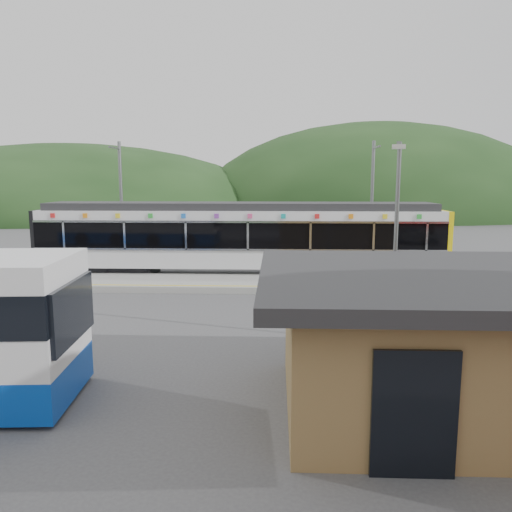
{
  "coord_description": "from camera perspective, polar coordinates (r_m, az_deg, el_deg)",
  "views": [
    {
      "loc": [
        1.73,
        -19.28,
        4.88
      ],
      "look_at": [
        0.91,
        1.0,
        1.79
      ],
      "focal_mm": 35.0,
      "sensor_mm": 36.0,
      "label": 1
    }
  ],
  "objects": [
    {
      "name": "lamp_post",
      "position": [
        14.99,
        15.85,
        3.25
      ],
      "size": [
        0.38,
        1.08,
        5.95
      ],
      "rotation": [
        0.0,
        0.0,
        -0.26
      ],
      "color": "slate",
      "rests_on": "ground"
    },
    {
      "name": "train",
      "position": [
        25.5,
        -1.83,
        2.32
      ],
      "size": [
        20.44,
        3.01,
        3.74
      ],
      "color": "black",
      "rests_on": "ground"
    },
    {
      "name": "station_shelter",
      "position": [
        11.61,
        24.06,
        -8.77
      ],
      "size": [
        9.2,
        6.2,
        3.0
      ],
      "color": "olive",
      "rests_on": "ground"
    },
    {
      "name": "catenary_mast_east",
      "position": [
        28.36,
        13.11,
        5.96
      ],
      "size": [
        0.18,
        1.8,
        7.0
      ],
      "color": "slate",
      "rests_on": "ground"
    },
    {
      "name": "ground",
      "position": [
        19.96,
        -2.73,
        -5.5
      ],
      "size": [
        120.0,
        120.0,
        0.0
      ],
      "primitive_type": "plane",
      "color": "#4C4C4F",
      "rests_on": "ground"
    },
    {
      "name": "yellow_line",
      "position": [
        21.83,
        -2.27,
        -3.44
      ],
      "size": [
        26.0,
        0.1,
        0.01
      ],
      "primitive_type": "cube",
      "color": "yellow",
      "rests_on": "platform"
    },
    {
      "name": "catenary_mast_west",
      "position": [
        29.2,
        -15.15,
        5.96
      ],
      "size": [
        0.18,
        1.8,
        7.0
      ],
      "color": "slate",
      "rests_on": "ground"
    },
    {
      "name": "hills",
      "position": [
        25.44,
        12.39,
        -2.6
      ],
      "size": [
        146.0,
        149.0,
        26.0
      ],
      "color": "#1E3D19",
      "rests_on": "ground"
    },
    {
      "name": "platform",
      "position": [
        23.13,
        -2.01,
        -3.14
      ],
      "size": [
        26.0,
        3.2,
        0.3
      ],
      "primitive_type": "cube",
      "color": "#9E9E99",
      "rests_on": "ground"
    }
  ]
}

